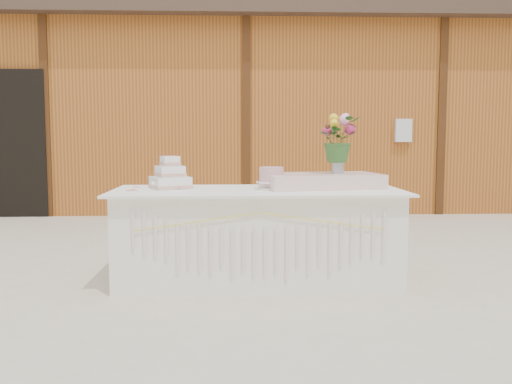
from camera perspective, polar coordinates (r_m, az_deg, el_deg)
ground at (r=4.86m, az=0.14°, el=-8.83°), size 80.00×80.00×0.00m
barn at (r=10.71m, az=-1.27°, el=8.08°), size 12.60×4.60×3.30m
cake_table at (r=4.77m, az=0.14°, el=-4.34°), size 2.40×1.00×0.77m
wedding_cake at (r=4.87m, az=-8.58°, el=1.44°), size 0.40×0.40×0.27m
pink_cake_stand at (r=4.74m, az=1.55°, el=1.52°), size 0.26×0.26×0.19m
satin_runner at (r=4.90m, az=6.59°, el=1.12°), size 1.05×0.71×0.12m
flower_vase at (r=4.93m, az=8.17°, el=2.68°), size 0.11×0.11×0.15m
bouquet at (r=4.92m, az=8.21°, el=5.80°), size 0.46×0.45×0.39m
loose_flowers at (r=4.86m, az=-12.30°, el=0.37°), size 0.16×0.32×0.02m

